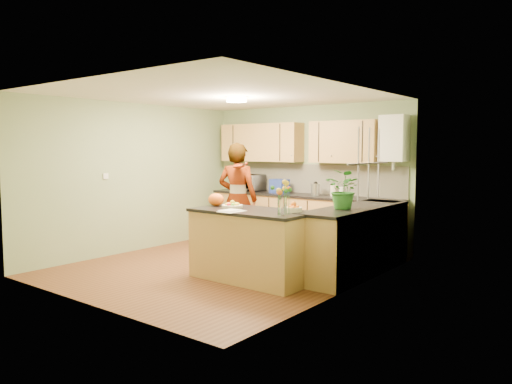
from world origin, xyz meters
The scene contains 28 objects.
floor centered at (0.00, 0.00, 0.00)m, with size 4.50×4.50×0.00m, color #582E19.
ceiling centered at (0.00, 0.00, 2.50)m, with size 4.00×4.50×0.02m, color silver.
wall_back centered at (0.00, 2.25, 1.25)m, with size 4.00×0.02×2.50m, color gray.
wall_front centered at (0.00, -2.25, 1.25)m, with size 4.00×0.02×2.50m, color gray.
wall_left centered at (-2.00, 0.00, 1.25)m, with size 0.02×4.50×2.50m, color gray.
wall_right centered at (2.00, 0.00, 1.25)m, with size 0.02×4.50×2.50m, color gray.
back_counter centered at (0.10, 1.95, 0.47)m, with size 3.64×0.62×0.94m.
right_counter centered at (1.70, 0.85, 0.47)m, with size 0.62×2.24×0.94m.
splashback centered at (0.10, 2.23, 1.20)m, with size 3.60×0.02×0.52m, color beige.
upper_cabinets centered at (-0.18, 2.08, 1.85)m, with size 3.20×0.34×0.70m.
boiler centered at (1.70, 2.09, 1.90)m, with size 0.40×0.30×0.86m.
window_right centered at (1.99, 0.60, 1.55)m, with size 0.01×1.30×1.05m.
light_switch centered at (-1.99, -0.60, 1.30)m, with size 0.02×0.09×0.09m, color white.
ceiling_lamp centered at (0.00, 0.30, 2.46)m, with size 0.30×0.30×0.07m.
peninsula_island centered at (0.76, -0.28, 0.47)m, with size 1.63×0.83×0.93m.
fruit_dish centered at (0.41, -0.28, 0.97)m, with size 0.28×0.28×0.10m.
orange_bowl centered at (1.31, -0.13, 0.99)m, with size 0.22×0.22×0.13m.
flower_vase centered at (1.36, -0.46, 1.25)m, with size 0.26×0.26×0.47m.
orange_bag centered at (0.06, -0.23, 1.02)m, with size 0.24×0.20×0.18m, color orange.
papers centered at (0.66, -0.58, 0.94)m, with size 0.24×0.33×0.01m, color white.
violinist centered at (-0.42, 0.81, 0.92)m, with size 0.67×0.44×1.83m, color tan.
violin centered at (-0.22, 0.59, 1.47)m, with size 0.62×0.25×0.12m, color #531605, non-canonical shape.
microwave centered at (-1.11, 1.96, 1.09)m, with size 0.56×0.38×0.31m, color white.
blue_box centered at (-0.40, 1.97, 1.06)m, with size 0.31×0.23×0.25m, color navy.
kettle centered at (0.37, 1.96, 1.05)m, with size 0.15×0.15×0.27m.
jar_cream centered at (0.71, 1.99, 1.03)m, with size 0.12×0.12×0.19m, color #FCE9C9.
jar_white centered at (0.89, 1.94, 1.02)m, with size 0.11×0.11×0.17m, color white.
potted_plant centered at (1.70, 0.50, 1.20)m, with size 0.47×0.41×0.52m, color #286B23.
Camera 1 is at (4.81, -5.39, 1.74)m, focal length 35.00 mm.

